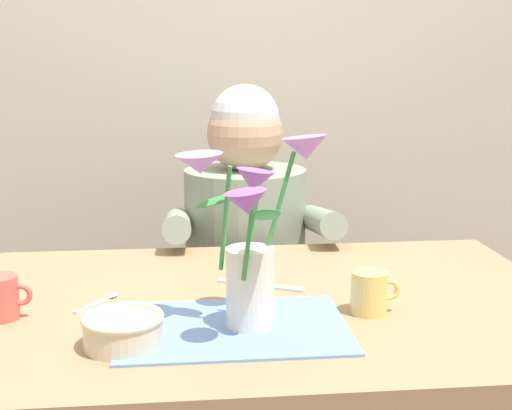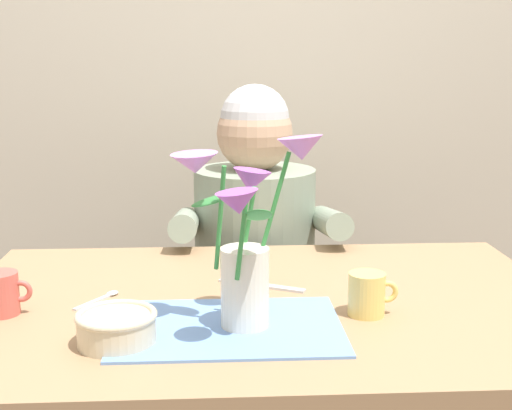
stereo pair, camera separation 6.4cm
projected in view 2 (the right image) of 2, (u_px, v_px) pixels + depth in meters
The scene contains 10 objects.
wood_panel_backdrop at pixel (242, 43), 2.30m from camera, with size 4.00×0.10×2.50m, color beige.
dining_table at pixel (264, 346), 1.40m from camera, with size 1.20×0.80×0.74m.
seated_person at pixel (255, 285), 2.02m from camera, with size 0.45×0.47×1.14m.
striped_placemat at pixel (228, 327), 1.23m from camera, with size 0.40×0.28×0.01m, color #6B93D1.
flower_vase at pixel (246, 235), 1.20m from camera, with size 0.29×0.25×0.34m.
ceramic_bowl at pixel (117, 327), 1.16m from camera, with size 0.14×0.14×0.06m.
dinner_knife at pixel (262, 285), 1.46m from camera, with size 0.19×0.02×0.01m, color silver.
tea_cup at pixel (1, 293), 1.29m from camera, with size 0.09×0.07×0.08m.
ceramic_mug at pixel (368, 294), 1.29m from camera, with size 0.09×0.07×0.08m.
spoon_0 at pixel (103, 297), 1.38m from camera, with size 0.08×0.11×0.01m.
Camera 2 is at (-0.09, -1.31, 1.21)m, focal length 49.29 mm.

